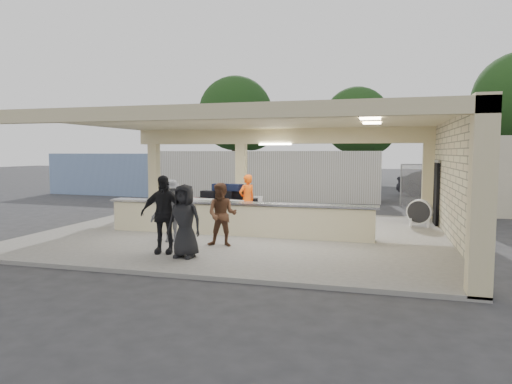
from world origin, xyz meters
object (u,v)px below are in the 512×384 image
(baggage_counter, at_px, (237,219))
(drum_fan, at_px, (419,212))
(luggage_cart, at_px, (225,201))
(baggage_handler, at_px, (247,200))
(car_dark, at_px, (443,184))
(passenger_c, at_px, (171,211))
(container_white, at_px, (265,175))
(passenger_b, at_px, (163,214))
(car_white_a, at_px, (490,189))
(passenger_a, at_px, (222,215))
(container_blue, at_px, (126,174))
(passenger_d, at_px, (185,221))

(baggage_counter, xyz_separation_m, drum_fan, (5.37, 3.09, -0.01))
(baggage_counter, distance_m, luggage_cart, 2.75)
(baggage_handler, xyz_separation_m, car_dark, (7.75, 12.86, -0.16))
(passenger_c, relative_size, car_dark, 0.36)
(container_white, bearing_deg, drum_fan, -49.98)
(baggage_counter, relative_size, passenger_c, 4.78)
(passenger_b, distance_m, car_white_a, 18.63)
(passenger_c, height_order, container_white, container_white)
(drum_fan, xyz_separation_m, passenger_c, (-6.78, -4.60, 0.38))
(baggage_counter, height_order, passenger_c, passenger_c)
(passenger_a, relative_size, passenger_c, 0.97)
(passenger_b, bearing_deg, passenger_a, 35.01)
(baggage_handler, bearing_deg, drum_fan, 139.41)
(passenger_c, xyz_separation_m, car_dark, (8.91, 16.26, -0.17))
(passenger_b, bearing_deg, passenger_c, 97.58)
(baggage_handler, distance_m, passenger_a, 3.61)
(passenger_c, bearing_deg, baggage_counter, 31.99)
(drum_fan, relative_size, passenger_a, 0.54)
(baggage_counter, height_order, drum_fan, baggage_counter)
(passenger_b, height_order, passenger_c, passenger_b)
(baggage_counter, relative_size, container_white, 0.68)
(drum_fan, xyz_separation_m, passenger_b, (-6.34, -5.93, 0.47))
(baggage_counter, relative_size, car_dark, 1.73)
(container_blue, bearing_deg, baggage_counter, -43.31)
(passenger_d, bearing_deg, passenger_a, 76.82)
(baggage_counter, relative_size, luggage_cart, 3.23)
(passenger_d, distance_m, container_white, 14.41)
(car_dark, distance_m, container_blue, 18.56)
(luggage_cart, distance_m, passenger_c, 3.95)
(baggage_handler, bearing_deg, car_white_a, 175.23)
(passenger_a, bearing_deg, container_blue, 123.86)
(passenger_a, bearing_deg, passenger_c, 167.76)
(passenger_c, bearing_deg, passenger_b, -86.29)
(luggage_cart, bearing_deg, passenger_a, -59.60)
(luggage_cart, distance_m, car_dark, 15.10)
(container_blue, bearing_deg, baggage_handler, -38.89)
(baggage_handler, distance_m, container_white, 9.45)
(drum_fan, height_order, passenger_d, passenger_d)
(container_blue, bearing_deg, passenger_b, -51.98)
(passenger_b, relative_size, container_white, 0.16)
(passenger_d, distance_m, car_white_a, 18.49)
(drum_fan, height_order, passenger_c, passenger_c)
(passenger_b, relative_size, passenger_d, 1.11)
(passenger_b, xyz_separation_m, passenger_d, (0.69, -0.29, -0.09))
(passenger_a, bearing_deg, drum_fan, 36.94)
(passenger_b, bearing_deg, baggage_counter, 60.17)
(passenger_c, bearing_deg, car_white_a, 37.66)
(car_white_a, height_order, container_blue, container_blue)
(passenger_a, distance_m, passenger_c, 1.56)
(passenger_a, relative_size, container_blue, 0.17)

